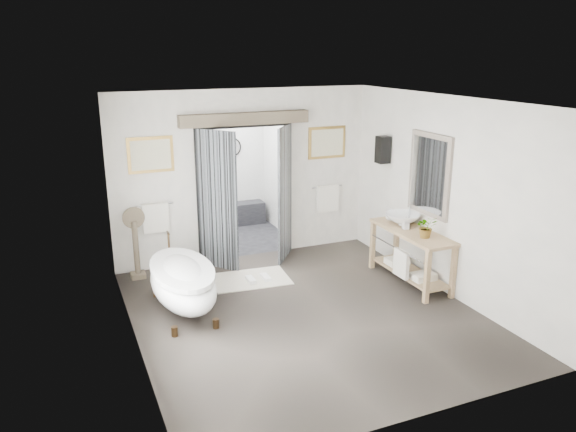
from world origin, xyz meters
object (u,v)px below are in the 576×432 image
Objects in this scene: rug at (251,279)px; basin at (403,219)px; clawfoot_tub at (183,282)px; vanity at (410,252)px.

basin is (2.28, -0.76, 0.94)m from rug.
clawfoot_tub is 1.48m from rug.
vanity is 1.33× the size of rug.
clawfoot_tub is 1.54× the size of rug.
rug is (1.22, 0.70, -0.43)m from clawfoot_tub.
vanity is at bearing -118.65° from basin.
clawfoot_tub is at bearing 158.04° from basin.
clawfoot_tub reaches higher than rug.
vanity is at bearing -6.06° from clawfoot_tub.
rug is at bearing 154.55° from vanity.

